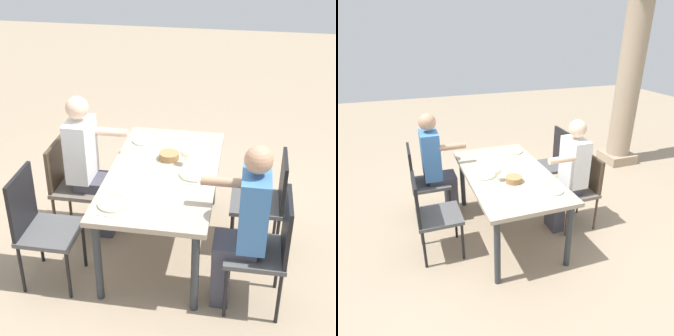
{
  "view_description": "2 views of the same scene",
  "coord_description": "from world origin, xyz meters",
  "views": [
    {
      "loc": [
        -3.58,
        -0.65,
        2.79
      ],
      "look_at": [
        -0.08,
        -0.05,
        0.83
      ],
      "focal_mm": 54.15,
      "sensor_mm": 36.0,
      "label": 1
    },
    {
      "loc": [
        2.85,
        -1.02,
        2.2
      ],
      "look_at": [
        -0.12,
        0.02,
        0.76
      ],
      "focal_mm": 33.05,
      "sensor_mm": 36.0,
      "label": 2
    }
  ],
  "objects": [
    {
      "name": "plate_1",
      "position": [
        -0.02,
        -0.27,
        0.76
      ],
      "size": [
        0.26,
        0.26,
        0.02
      ],
      "color": "silver",
      "rests_on": "dining_table"
    },
    {
      "name": "diner_man_white",
      "position": [
        0.13,
        0.68,
        0.7
      ],
      "size": [
        0.35,
        0.49,
        1.31
      ],
      "color": "#3F3F4C",
      "rests_on": "ground"
    },
    {
      "name": "fork_1",
      "position": [
        -0.17,
        -0.27,
        0.75
      ],
      "size": [
        0.02,
        0.17,
        0.01
      ],
      "primitive_type": "cube",
      "rotation": [
        0.0,
        0.0,
        0.05
      ],
      "color": "silver",
      "rests_on": "dining_table"
    },
    {
      "name": "chair_west_north",
      "position": [
        -0.59,
        0.87,
        0.54
      ],
      "size": [
        0.44,
        0.44,
        0.96
      ],
      "color": "#4F4F50",
      "rests_on": "ground"
    },
    {
      "name": "chair_mid_north",
      "position": [
        0.12,
        0.86,
        0.5
      ],
      "size": [
        0.44,
        0.44,
        0.87
      ],
      "color": "#6A6158",
      "rests_on": "ground"
    },
    {
      "name": "dining_table",
      "position": [
        0.0,
        0.0,
        0.68
      ],
      "size": [
        1.64,
        0.89,
        0.75
      ],
      "color": "tan",
      "rests_on": "ground"
    },
    {
      "name": "plate_0",
      "position": [
        -0.56,
        0.28,
        0.76
      ],
      "size": [
        0.23,
        0.23,
        0.02
      ],
      "color": "silver",
      "rests_on": "dining_table"
    },
    {
      "name": "chair_mid_south",
      "position": [
        0.12,
        -0.87,
        0.52
      ],
      "size": [
        0.44,
        0.44,
        0.89
      ],
      "color": "#4F4F50",
      "rests_on": "ground"
    },
    {
      "name": "bread_basket",
      "position": [
        0.22,
        -0.01,
        0.78
      ],
      "size": [
        0.17,
        0.17,
        0.06
      ],
      "primitive_type": "cylinder",
      "color": "#9E7547",
      "rests_on": "dining_table"
    },
    {
      "name": "fork_0",
      "position": [
        -0.71,
        0.28,
        0.75
      ],
      "size": [
        0.03,
        0.17,
        0.01
      ],
      "primitive_type": "cube",
      "rotation": [
        0.0,
        0.0,
        -0.06
      ],
      "color": "silver",
      "rests_on": "dining_table"
    },
    {
      "name": "spoon_0",
      "position": [
        -0.41,
        0.28,
        0.75
      ],
      "size": [
        0.03,
        0.17,
        0.01
      ],
      "primitive_type": "cube",
      "rotation": [
        0.0,
        0.0,
        0.09
      ],
      "color": "silver",
      "rests_on": "dining_table"
    },
    {
      "name": "ground_plane",
      "position": [
        0.0,
        0.0,
        0.0
      ],
      "size": [
        16.0,
        16.0,
        0.0
      ],
      "primitive_type": "plane",
      "color": "gray"
    },
    {
      "name": "wine_glass_1",
      "position": [
        0.14,
        -0.17,
        0.86
      ],
      "size": [
        0.08,
        0.08,
        0.15
      ],
      "color": "white",
      "rests_on": "dining_table"
    },
    {
      "name": "fork_2",
      "position": [
        0.37,
        0.27,
        0.75
      ],
      "size": [
        0.02,
        0.17,
        0.01
      ],
      "primitive_type": "cube",
      "rotation": [
        0.0,
        0.0,
        -0.02
      ],
      "color": "silver",
      "rests_on": "dining_table"
    },
    {
      "name": "plate_2",
      "position": [
        0.52,
        0.27,
        0.76
      ],
      "size": [
        0.21,
        0.21,
        0.02
      ],
      "color": "white",
      "rests_on": "dining_table"
    },
    {
      "name": "chair_west_south",
      "position": [
        -0.59,
        -0.87,
        0.55
      ],
      "size": [
        0.44,
        0.44,
        0.95
      ],
      "color": "#4F4F50",
      "rests_on": "ground"
    },
    {
      "name": "spoon_2",
      "position": [
        0.67,
        0.27,
        0.75
      ],
      "size": [
        0.02,
        0.17,
        0.01
      ],
      "primitive_type": "cube",
      "rotation": [
        0.0,
        0.0,
        -0.01
      ],
      "color": "silver",
      "rests_on": "dining_table"
    },
    {
      "name": "spoon_1",
      "position": [
        0.13,
        -0.27,
        0.75
      ],
      "size": [
        0.02,
        0.17,
        0.01
      ],
      "primitive_type": "cube",
      "rotation": [
        0.0,
        0.0,
        -0.03
      ],
      "color": "silver",
      "rests_on": "dining_table"
    },
    {
      "name": "diner_woman_green",
      "position": [
        -0.59,
        -0.68,
        0.71
      ],
      "size": [
        0.35,
        0.49,
        1.33
      ],
      "color": "#3F3F4C",
      "rests_on": "ground"
    }
  ]
}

